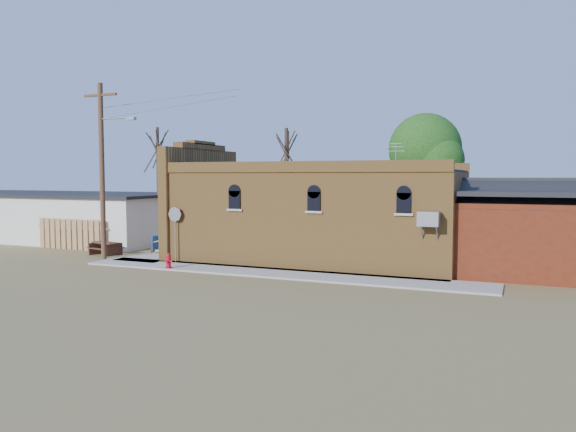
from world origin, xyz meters
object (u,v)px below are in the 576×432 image
at_px(utility_pole, 103,167).
at_px(picnic_table, 106,247).
at_px(brick_bar, 313,215).
at_px(stop_sign, 175,220).
at_px(trash_barrel, 157,244).
at_px(fire_hydrant, 169,261).

relative_size(utility_pole, picnic_table, 4.70).
distance_m(brick_bar, stop_sign, 6.95).
height_order(brick_bar, trash_barrel, brick_bar).
relative_size(stop_sign, picnic_table, 1.43).
relative_size(utility_pole, trash_barrel, 10.07).
bearing_deg(utility_pole, trash_barrel, 75.46).
height_order(utility_pole, fire_hydrant, utility_pole).
height_order(utility_pole, trash_barrel, utility_pole).
bearing_deg(picnic_table, fire_hydrant, -11.66).
xyz_separation_m(stop_sign, trash_barrel, (-3.06, 2.66, -1.65)).
xyz_separation_m(fire_hydrant, stop_sign, (-0.83, 1.80, 1.75)).
bearing_deg(utility_pole, fire_hydrant, -14.26).
bearing_deg(picnic_table, brick_bar, 26.75).
relative_size(fire_hydrant, trash_barrel, 0.78).
bearing_deg(fire_hydrant, picnic_table, 134.73).
height_order(utility_pole, picnic_table, utility_pole).
bearing_deg(trash_barrel, utility_pole, -104.54).
distance_m(utility_pole, picnic_table, 4.81).
bearing_deg(fire_hydrant, stop_sign, 94.42).
relative_size(utility_pole, stop_sign, 3.30).
bearing_deg(brick_bar, picnic_table, -166.57).
distance_m(brick_bar, utility_pole, 10.96).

